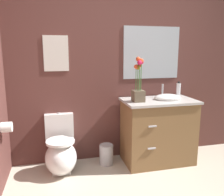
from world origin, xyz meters
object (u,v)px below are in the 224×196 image
object	(u,v)px
vanity_cabinet	(158,130)
wall_poster	(56,53)
wall_mirror	(152,53)
soap_bottle	(178,90)
trash_bin	(106,154)
toilet_paper_roll	(7,127)
flower_vase	(139,86)
toilet	(61,153)

from	to	relation	value
vanity_cabinet	wall_poster	world-z (taller)	wall_poster
wall_mirror	soap_bottle	bearing A→B (deg)	-38.95
wall_mirror	trash_bin	bearing A→B (deg)	-162.24
vanity_cabinet	toilet_paper_roll	bearing A→B (deg)	-174.69
flower_vase	soap_bottle	distance (m)	0.62
toilet	soap_bottle	bearing A→B (deg)	0.93
vanity_cabinet	trash_bin	size ratio (longest dim) A/B	3.80
toilet	vanity_cabinet	xyz separation A→B (m)	(1.28, -0.03, 0.20)
vanity_cabinet	flower_vase	xyz separation A→B (m)	(-0.31, -0.04, 0.61)
flower_vase	toilet_paper_roll	size ratio (longest dim) A/B	5.03
vanity_cabinet	wall_poster	distance (m)	1.65
toilet	wall_mirror	bearing A→B (deg)	11.86
toilet	vanity_cabinet	bearing A→B (deg)	-1.19
flower_vase	soap_bottle	size ratio (longest dim) A/B	2.48
flower_vase	trash_bin	xyz separation A→B (m)	(-0.39, 0.12, -0.92)
flower_vase	wall_mirror	world-z (taller)	wall_mirror
soap_bottle	wall_poster	bearing A→B (deg)	171.26
toilet	toilet_paper_roll	xyz separation A→B (m)	(-0.55, -0.20, 0.44)
flower_vase	wall_mirror	size ratio (longest dim) A/B	0.69
trash_bin	wall_poster	distance (m)	1.45
flower_vase	trash_bin	distance (m)	1.00
wall_mirror	toilet_paper_roll	size ratio (longest dim) A/B	7.27
toilet	vanity_cabinet	size ratio (longest dim) A/B	0.67
vanity_cabinet	soap_bottle	world-z (taller)	soap_bottle
wall_poster	flower_vase	bearing A→B (deg)	-19.22
vanity_cabinet	wall_mirror	xyz separation A→B (m)	(-0.00, 0.29, 1.01)
soap_bottle	vanity_cabinet	bearing A→B (deg)	-170.05
toilet_paper_roll	soap_bottle	bearing A→B (deg)	5.96
toilet	toilet_paper_roll	size ratio (longest dim) A/B	6.27
soap_bottle	trash_bin	distance (m)	1.28
wall_poster	vanity_cabinet	bearing A→B (deg)	-12.96
wall_poster	toilet_paper_roll	distance (m)	1.05
toilet	soap_bottle	world-z (taller)	soap_bottle
soap_bottle	trash_bin	bearing A→B (deg)	178.77
soap_bottle	toilet_paper_roll	size ratio (longest dim) A/B	2.02
soap_bottle	wall_mirror	distance (m)	0.63
flower_vase	soap_bottle	xyz separation A→B (m)	(0.60, 0.10, -0.10)
trash_bin	toilet_paper_roll	bearing A→B (deg)	-167.92
soap_bottle	trash_bin	xyz separation A→B (m)	(-0.99, 0.02, -0.82)
soap_bottle	wall_poster	size ratio (longest dim) A/B	0.51
wall_mirror	toilet_paper_roll	distance (m)	2.04
toilet	wall_poster	xyz separation A→B (m)	(0.00, 0.27, 1.20)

